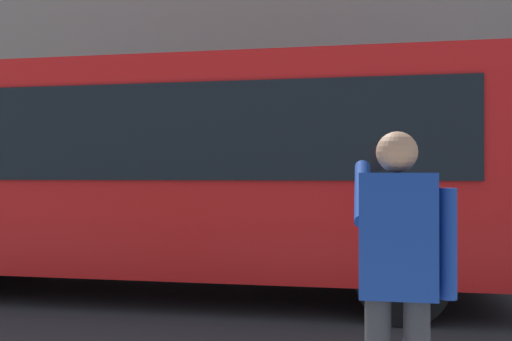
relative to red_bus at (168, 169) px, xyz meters
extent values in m
plane|color=#2B2B2D|center=(-3.23, -0.15, -1.68)|extent=(60.00, 60.00, 0.00)
cube|color=red|center=(-0.02, -0.01, 0.02)|extent=(9.00, 2.50, 2.60)
cube|color=black|center=(-0.02, 1.25, 0.42)|extent=(7.60, 0.06, 1.10)
cylinder|color=black|center=(2.98, -1.11, -1.18)|extent=(1.00, 0.28, 1.00)
cylinder|color=black|center=(-3.02, -1.11, -1.18)|extent=(1.00, 0.28, 1.00)
cylinder|color=black|center=(-3.02, 1.09, -1.18)|extent=(1.00, 0.28, 1.00)
cube|color=navy|center=(-2.78, 4.28, -0.38)|extent=(0.40, 0.24, 0.66)
sphere|color=#A87A5B|center=(-2.78, 4.28, 0.06)|extent=(0.22, 0.22, 0.22)
cylinder|color=navy|center=(-3.04, 4.28, -0.42)|extent=(0.09, 0.09, 0.58)
cylinder|color=navy|center=(-2.60, 4.12, -0.16)|extent=(0.09, 0.48, 0.37)
cube|color=black|center=(-2.68, 3.98, 0.04)|extent=(0.07, 0.01, 0.14)
camera|label=1|loc=(-2.60, 7.40, -0.06)|focal=40.03mm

